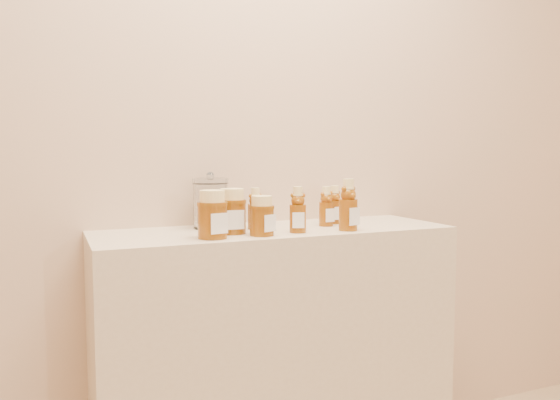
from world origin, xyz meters
name	(u,v)px	position (x,y,z in m)	size (l,w,h in m)	color
wall_back	(254,99)	(0.00, 1.75, 1.35)	(3.50, 0.02, 2.70)	tan
display_table	(275,359)	(0.00, 1.55, 0.45)	(1.20, 0.40, 0.90)	tan
bear_bottle_back_left	(255,206)	(-0.06, 1.57, 0.98)	(0.05, 0.05, 0.16)	#683208
bear_bottle_back_mid	(326,204)	(0.19, 1.55, 0.98)	(0.05, 0.05, 0.16)	#683208
bear_bottle_back_right	(335,202)	(0.25, 1.60, 0.98)	(0.05, 0.05, 0.16)	#683208
bear_bottle_front_left	(298,207)	(0.04, 1.45, 0.98)	(0.06, 0.06, 0.17)	#683208
bear_bottle_front_right	(348,201)	(0.21, 1.42, 1.00)	(0.07, 0.07, 0.19)	#683208
honey_jar_left	(212,214)	(-0.25, 1.44, 0.97)	(0.09, 0.09, 0.14)	#683208
honey_jar_back	(232,211)	(-0.17, 1.51, 0.97)	(0.09, 0.09, 0.14)	#683208
honey_jar_front	(262,216)	(-0.10, 1.43, 0.96)	(0.08, 0.08, 0.12)	#683208
glass_canister	(211,201)	(-0.20, 1.65, 0.99)	(0.12, 0.12, 0.19)	white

